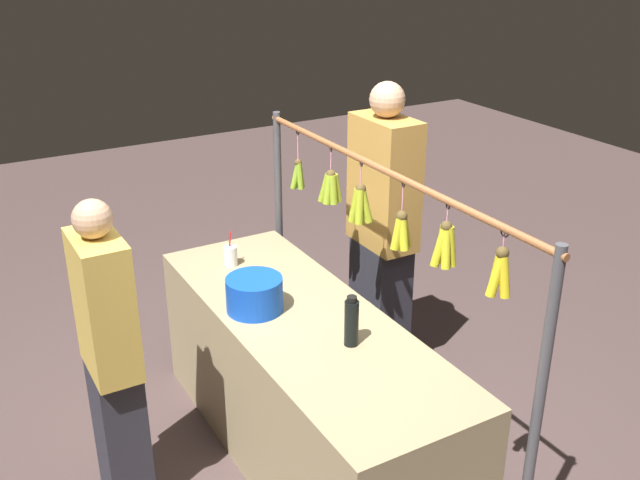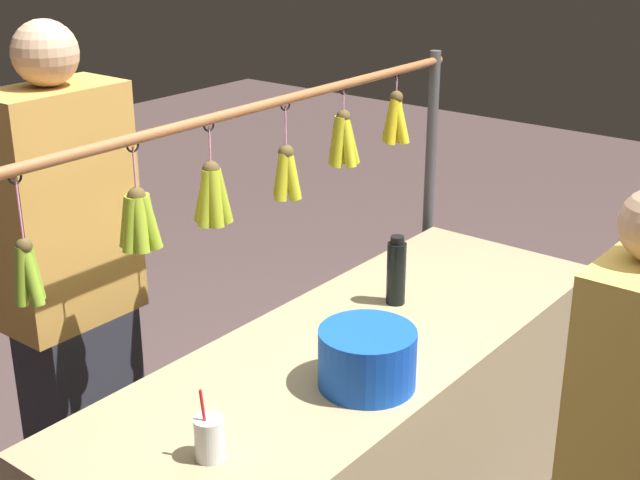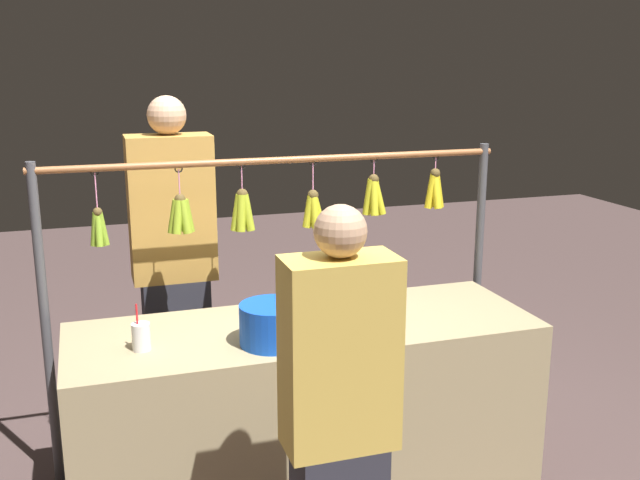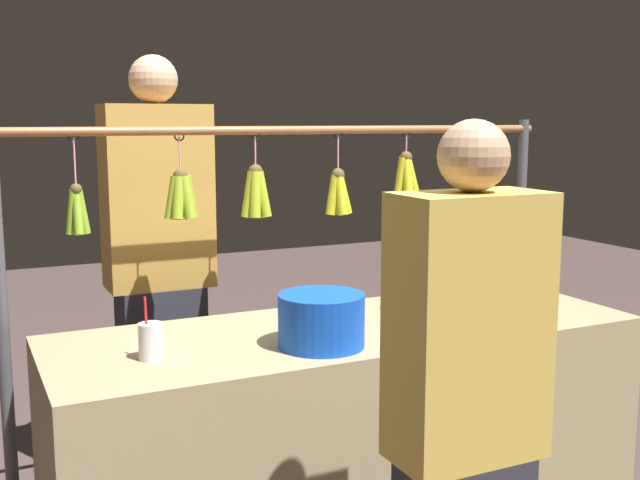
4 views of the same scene
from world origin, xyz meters
name	(u,v)px [view 1 (image 1 of 4)]	position (x,y,z in m)	size (l,w,h in m)	color
ground_plane	(306,452)	(0.00, 0.00, 0.00)	(12.00, 12.00, 0.00)	#4C3A38
market_counter	(305,388)	(0.00, 0.00, 0.40)	(2.05, 0.71, 0.80)	tan
display_rack	(382,243)	(-0.02, -0.42, 1.10)	(2.25, 0.13, 1.51)	#4C4C51
water_bottle	(351,322)	(-0.31, -0.07, 0.92)	(0.06, 0.06, 0.24)	black
blue_bucket	(254,294)	(0.19, 0.17, 0.89)	(0.28, 0.28, 0.17)	blue
drink_cup	(231,256)	(0.71, 0.07, 0.86)	(0.07, 0.07, 0.19)	silver
vendor_person	(382,238)	(0.47, -0.77, 0.87)	(0.42, 0.23, 1.77)	#2D2D38
customer_person	(112,363)	(0.15, 0.88, 0.75)	(0.36, 0.20, 1.52)	#2D2D38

